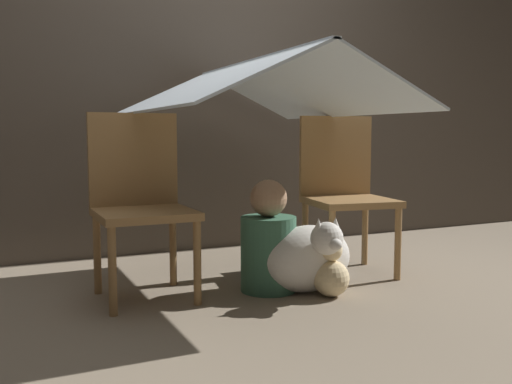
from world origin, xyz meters
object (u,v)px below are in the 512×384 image
Objects in this scene: person_front at (268,244)px; chair_right at (344,188)px; chair_left at (140,197)px; dog at (309,257)px.

chair_right is at bearing 18.63° from person_front.
chair_right is (1.15, -0.00, 0.00)m from chair_left.
chair_right is 1.59× the size of person_front.
chair_right is at bearing 0.00° from chair_left.
chair_right reaches higher than dog.
dog is (-0.40, -0.31, -0.29)m from chair_right.
chair_left reaches higher than person_front.
person_front is 1.19× the size of dog.
dog is (0.75, -0.31, -0.29)m from chair_left.
chair_left is 1.59× the size of person_front.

